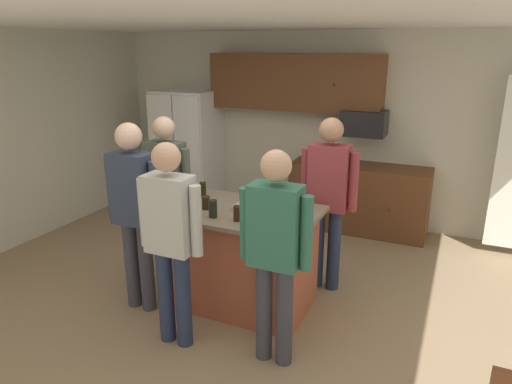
% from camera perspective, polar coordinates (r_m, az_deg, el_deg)
% --- Properties ---
extents(floor, '(7.04, 7.04, 0.00)m').
position_cam_1_polar(floor, '(4.59, -2.43, -13.99)').
color(floor, '#937A5B').
rests_on(floor, ground).
extents(ceiling, '(7.04, 7.04, 0.00)m').
position_cam_1_polar(ceiling, '(3.92, -2.95, 20.44)').
color(ceiling, white).
extents(back_wall, '(6.40, 0.10, 2.60)m').
position_cam_1_polar(back_wall, '(6.62, 8.44, 7.80)').
color(back_wall, beige).
rests_on(back_wall, ground).
extents(cabinet_run_upper, '(2.40, 0.38, 0.75)m').
position_cam_1_polar(cabinet_run_upper, '(6.48, 4.70, 13.28)').
color(cabinet_run_upper, brown).
extents(cabinet_run_lower, '(1.80, 0.63, 0.90)m').
position_cam_1_polar(cabinet_run_lower, '(6.39, 12.47, -0.66)').
color(cabinet_run_lower, brown).
rests_on(cabinet_run_lower, ground).
extents(refrigerator, '(0.89, 0.76, 1.77)m').
position_cam_1_polar(refrigerator, '(7.14, -8.33, 5.13)').
color(refrigerator, white).
rests_on(refrigerator, ground).
extents(microwave_over_range, '(0.56, 0.40, 0.32)m').
position_cam_1_polar(microwave_over_range, '(6.17, 13.12, 8.24)').
color(microwave_over_range, black).
extents(kitchen_island, '(1.39, 0.91, 0.96)m').
position_cam_1_polar(kitchen_island, '(4.43, -1.61, -8.03)').
color(kitchen_island, '#9E4C33').
rests_on(kitchen_island, ground).
extents(person_guest_right, '(0.57, 0.23, 1.72)m').
position_cam_1_polar(person_guest_right, '(3.73, -10.43, -4.92)').
color(person_guest_right, '#232D4C').
rests_on(person_guest_right, ground).
extents(person_guest_left, '(0.57, 0.23, 1.76)m').
position_cam_1_polar(person_guest_left, '(4.60, 8.87, -0.09)').
color(person_guest_left, '#232D4C').
rests_on(person_guest_left, ground).
extents(person_host_foreground, '(0.57, 0.23, 1.77)m').
position_cam_1_polar(person_host_foreground, '(4.31, -14.73, -1.54)').
color(person_host_foreground, '#383842').
rests_on(person_host_foreground, ground).
extents(person_elder_center, '(0.57, 0.23, 1.73)m').
position_cam_1_polar(person_elder_center, '(4.93, -10.85, 0.72)').
color(person_elder_center, tan).
rests_on(person_elder_center, ground).
extents(person_guest_by_door, '(0.57, 0.23, 1.71)m').
position_cam_1_polar(person_guest_by_door, '(3.45, 2.35, -6.56)').
color(person_guest_by_door, '#383842').
rests_on(person_guest_by_door, ground).
extents(glass_stout_tall, '(0.07, 0.07, 0.12)m').
position_cam_1_polar(glass_stout_tall, '(4.29, -6.13, -1.32)').
color(glass_stout_tall, black).
rests_on(glass_stout_tall, kitchen_island).
extents(glass_dark_ale, '(0.07, 0.07, 0.16)m').
position_cam_1_polar(glass_dark_ale, '(4.07, -5.31, -2.07)').
color(glass_dark_ale, black).
rests_on(glass_dark_ale, kitchen_island).
extents(glass_pilsner, '(0.07, 0.07, 0.13)m').
position_cam_1_polar(glass_pilsner, '(3.98, -2.31, -2.64)').
color(glass_pilsner, black).
rests_on(glass_pilsner, kitchen_island).
extents(tumbler_amber, '(0.06, 0.06, 0.15)m').
position_cam_1_polar(tumbler_amber, '(4.64, -6.54, 0.31)').
color(tumbler_amber, black).
rests_on(tumbler_amber, kitchen_island).
extents(mug_ceramic_white, '(0.13, 0.08, 0.10)m').
position_cam_1_polar(mug_ceramic_white, '(4.01, 4.85, -2.79)').
color(mug_ceramic_white, '#4C6B99').
rests_on(mug_ceramic_white, kitchen_island).
extents(serving_tray, '(0.44, 0.30, 0.04)m').
position_cam_1_polar(serving_tray, '(4.26, 0.44, -1.90)').
color(serving_tray, '#B7B7BC').
rests_on(serving_tray, kitchen_island).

